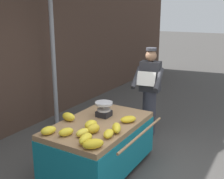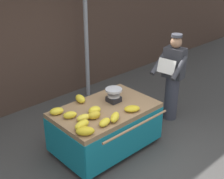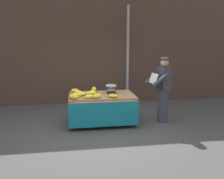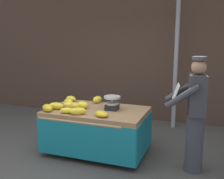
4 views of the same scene
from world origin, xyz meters
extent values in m
plane|color=#423F3D|center=(0.00, 0.00, 0.00)|extent=(60.00, 60.00, 0.00)
cube|color=#473328|center=(0.00, 2.95, 1.95)|extent=(16.00, 0.24, 3.89)
cylinder|color=gray|center=(1.15, 2.46, 1.64)|extent=(0.09, 0.09, 3.28)
cube|color=#93704C|center=(0.08, 0.65, 0.73)|extent=(1.67, 1.04, 0.08)
cylinder|color=black|center=(-0.67, 0.65, 0.34)|extent=(0.05, 0.68, 0.68)
cylinder|color=#B7B7BC|center=(-0.70, 0.65, 0.34)|extent=(0.01, 0.12, 0.12)
cylinder|color=black|center=(0.84, 0.65, 0.34)|extent=(0.05, 0.68, 0.68)
cylinder|color=#B7B7BC|center=(0.87, 0.65, 0.34)|extent=(0.01, 0.12, 0.12)
cylinder|color=#4C4742|center=(0.08, 1.09, 0.35)|extent=(0.05, 0.05, 0.69)
cube|color=#147284|center=(0.08, 0.13, 0.39)|extent=(1.67, 0.02, 0.60)
cube|color=#147284|center=(0.08, 1.17, 0.39)|extent=(1.67, 0.02, 0.60)
cube|color=#147284|center=(-0.75, 0.65, 0.39)|extent=(0.02, 1.04, 0.60)
cube|color=#147284|center=(0.92, 0.65, 0.39)|extent=(0.02, 1.04, 0.60)
cylinder|color=#93704C|center=(0.08, -0.05, 0.75)|extent=(1.34, 0.04, 0.04)
cube|color=black|center=(0.34, 0.72, 0.82)|extent=(0.20, 0.20, 0.09)
cylinder|color=#B7B7BC|center=(0.34, 0.72, 0.92)|extent=(0.02, 0.02, 0.11)
cylinder|color=#B7B7BC|center=(0.34, 0.72, 0.99)|extent=(0.28, 0.28, 0.04)
cylinder|color=#B7B7BC|center=(0.34, 0.72, 0.88)|extent=(0.21, 0.21, 0.03)
ellipsoid|color=yellow|center=(-0.52, 0.77, 0.83)|extent=(0.24, 0.20, 0.11)
ellipsoid|color=gold|center=(0.32, 0.28, 0.82)|extent=(0.30, 0.27, 0.09)
ellipsoid|color=yellow|center=(-0.27, 0.27, 0.82)|extent=(0.26, 0.18, 0.10)
ellipsoid|color=yellow|center=(-0.60, 1.01, 0.83)|extent=(0.25, 0.21, 0.11)
ellipsoid|color=yellow|center=(-0.42, 0.58, 0.82)|extent=(0.23, 0.15, 0.10)
ellipsoid|color=gold|center=(-0.63, 0.26, 0.83)|extent=(0.30, 0.28, 0.12)
ellipsoid|color=gold|center=(-0.26, 0.51, 0.83)|extent=(0.23, 0.18, 0.12)
ellipsoid|color=yellow|center=(-0.17, 0.62, 0.83)|extent=(0.22, 0.16, 0.12)
ellipsoid|color=yellow|center=(-0.09, 1.08, 0.83)|extent=(0.16, 0.25, 0.13)
ellipsoid|color=yellow|center=(-0.07, 0.26, 0.83)|extent=(0.29, 0.24, 0.12)
ellipsoid|color=yellow|center=(-0.57, 0.42, 0.83)|extent=(0.28, 0.16, 0.12)
cylinder|color=#383842|center=(1.70, 0.53, 0.44)|extent=(0.26, 0.26, 0.88)
cube|color=#333338|center=(1.70, 0.53, 1.17)|extent=(0.28, 0.41, 0.58)
sphere|color=#9E7051|center=(1.70, 0.53, 1.56)|extent=(0.21, 0.21, 0.21)
cylinder|color=#3F3F47|center=(1.70, 0.53, 1.69)|extent=(0.20, 0.20, 0.05)
cylinder|color=#333338|center=(1.52, 0.30, 1.18)|extent=(0.49, 0.16, 0.37)
cylinder|color=#333338|center=(1.46, 0.71, 1.18)|extent=(0.49, 0.16, 0.37)
cube|color=silver|center=(1.40, 0.49, 1.19)|extent=(0.14, 0.35, 0.25)
camera|label=1|loc=(-3.17, -1.51, 2.37)|focal=45.19mm
camera|label=2|loc=(-2.82, -2.67, 3.19)|focal=49.86mm
camera|label=3|loc=(-0.49, -5.03, 2.06)|focal=36.34mm
camera|label=4|loc=(1.86, -3.42, 1.98)|focal=43.31mm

